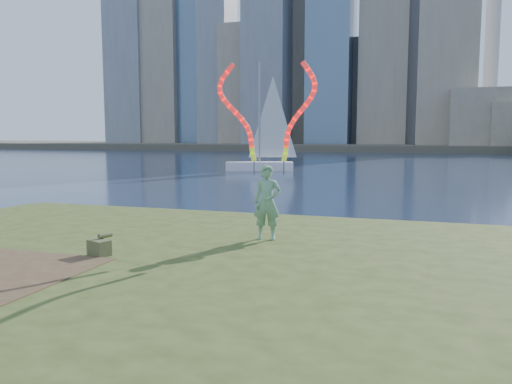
% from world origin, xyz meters
% --- Properties ---
extents(ground, '(320.00, 320.00, 0.00)m').
position_xyz_m(ground, '(0.00, 0.00, 0.00)').
color(ground, '#192640').
rests_on(ground, ground).
extents(grassy_knoll, '(20.00, 18.00, 0.80)m').
position_xyz_m(grassy_knoll, '(0.00, -2.30, 0.34)').
color(grassy_knoll, '#354318').
rests_on(grassy_knoll, ground).
extents(far_shore, '(320.00, 40.00, 1.20)m').
position_xyz_m(far_shore, '(0.00, 95.00, 0.60)').
color(far_shore, '#504B3A').
rests_on(far_shore, ground).
extents(woman_with_ribbons, '(2.00, 0.50, 3.95)m').
position_xyz_m(woman_with_ribbons, '(1.44, 0.76, 2.22)').
color(woman_with_ribbons, '#176628').
rests_on(woman_with_ribbons, grassy_knoll).
extents(canvas_bag, '(0.46, 0.52, 0.38)m').
position_xyz_m(canvas_bag, '(-1.05, -1.53, 0.96)').
color(canvas_bag, '#414723').
rests_on(canvas_bag, grassy_knoll).
extents(sailboat, '(5.89, 3.33, 8.92)m').
position_xyz_m(sailboat, '(-7.77, 30.64, 1.53)').
color(sailboat, white).
rests_on(sailboat, ground).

